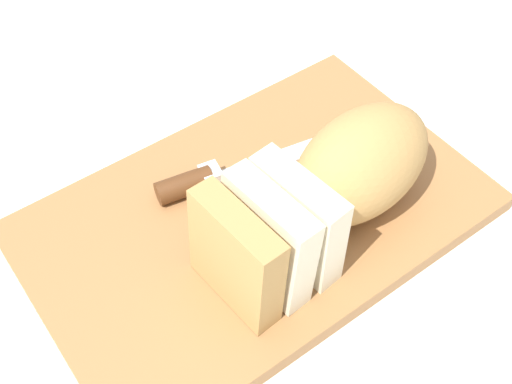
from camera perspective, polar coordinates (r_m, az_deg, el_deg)
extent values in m
plane|color=silver|center=(0.67, 0.00, -2.76)|extent=(3.00, 3.00, 0.00)
cube|color=#9E6B3D|center=(0.66, 0.00, -2.22)|extent=(0.46, 0.29, 0.02)
ellipsoid|color=tan|center=(0.63, 9.21, 2.47)|extent=(0.17, 0.12, 0.11)
cube|color=beige|center=(0.58, 3.55, -2.46)|extent=(0.04, 0.10, 0.11)
cube|color=beige|center=(0.57, 1.01, -4.12)|extent=(0.05, 0.10, 0.11)
cube|color=tan|center=(0.56, -1.79, -5.73)|extent=(0.04, 0.10, 0.11)
cube|color=silver|center=(0.71, 3.71, 3.52)|extent=(0.21, 0.06, 0.00)
cylinder|color=#593319|center=(0.67, -6.28, 0.60)|extent=(0.06, 0.03, 0.02)
cube|color=silver|center=(0.67, -3.97, 1.34)|extent=(0.02, 0.03, 0.02)
sphere|color=tan|center=(0.64, 2.73, -2.92)|extent=(0.00, 0.00, 0.00)
sphere|color=tan|center=(0.64, 0.16, -3.49)|extent=(0.01, 0.01, 0.01)
sphere|color=tan|center=(0.64, -0.13, -3.58)|extent=(0.01, 0.01, 0.01)
sphere|color=tan|center=(0.64, -1.27, -3.61)|extent=(0.01, 0.01, 0.01)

